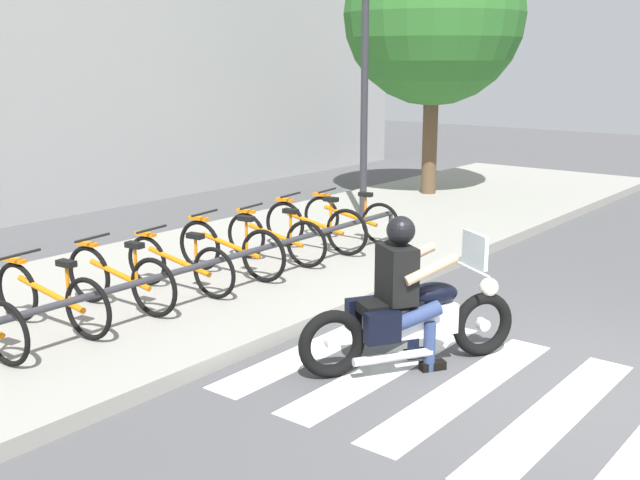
{
  "coord_description": "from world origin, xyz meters",
  "views": [
    {
      "loc": [
        -6.23,
        -2.08,
        2.8
      ],
      "look_at": [
        0.36,
        3.15,
        0.82
      ],
      "focal_mm": 43.3,
      "sensor_mm": 36.0,
      "label": 1
    }
  ],
  "objects_px": {
    "street_lamp": "(365,66)",
    "motorcycle": "(412,319)",
    "bike_rack": "(239,257)",
    "tree_near_rack": "(434,14)",
    "bicycle_1": "(51,297)",
    "bicycle_4": "(230,248)",
    "bicycle_6": "(315,226)",
    "rider": "(405,282)",
    "bicycle_3": "(179,264)",
    "bicycle_7": "(350,218)",
    "bicycle_2": "(120,278)",
    "bicycle_5": "(275,238)"
  },
  "relations": [
    {
      "from": "bicycle_3",
      "to": "rider",
      "type": "bearing_deg",
      "value": -89.58
    },
    {
      "from": "rider",
      "to": "bicycle_4",
      "type": "bearing_deg",
      "value": 75.08
    },
    {
      "from": "bicycle_4",
      "to": "bicycle_6",
      "type": "relative_size",
      "value": 0.98
    },
    {
      "from": "bicycle_4",
      "to": "street_lamp",
      "type": "bearing_deg",
      "value": 11.75
    },
    {
      "from": "bicycle_3",
      "to": "bicycle_4",
      "type": "bearing_deg",
      "value": -0.09
    },
    {
      "from": "bike_rack",
      "to": "motorcycle",
      "type": "bearing_deg",
      "value": -97.43
    },
    {
      "from": "bicycle_6",
      "to": "street_lamp",
      "type": "distance_m",
      "value": 3.3
    },
    {
      "from": "bicycle_2",
      "to": "bicycle_3",
      "type": "distance_m",
      "value": 0.83
    },
    {
      "from": "street_lamp",
      "to": "motorcycle",
      "type": "bearing_deg",
      "value": -140.48
    },
    {
      "from": "rider",
      "to": "bicycle_6",
      "type": "xyz_separation_m",
      "value": [
        2.48,
        3.05,
        -0.31
      ]
    },
    {
      "from": "bicycle_5",
      "to": "street_lamp",
      "type": "distance_m",
      "value": 3.94
    },
    {
      "from": "bicycle_6",
      "to": "bicycle_4",
      "type": "bearing_deg",
      "value": -180.0
    },
    {
      "from": "bicycle_5",
      "to": "bike_rack",
      "type": "bearing_deg",
      "value": -156.1
    },
    {
      "from": "bicycle_1",
      "to": "bicycle_7",
      "type": "bearing_deg",
      "value": 0.0
    },
    {
      "from": "bicycle_3",
      "to": "tree_near_rack",
      "type": "xyz_separation_m",
      "value": [
        7.68,
        1.23,
        3.14
      ]
    },
    {
      "from": "bicycle_6",
      "to": "street_lamp",
      "type": "bearing_deg",
      "value": 19.61
    },
    {
      "from": "rider",
      "to": "bicycle_2",
      "type": "height_order",
      "value": "rider"
    },
    {
      "from": "bicycle_4",
      "to": "bicycle_5",
      "type": "bearing_deg",
      "value": 0.04
    },
    {
      "from": "bicycle_3",
      "to": "tree_near_rack",
      "type": "height_order",
      "value": "tree_near_rack"
    },
    {
      "from": "bicycle_1",
      "to": "bicycle_4",
      "type": "relative_size",
      "value": 1.01
    },
    {
      "from": "bike_rack",
      "to": "tree_near_rack",
      "type": "bearing_deg",
      "value": 13.82
    },
    {
      "from": "bike_rack",
      "to": "bicycle_5",
      "type": "bearing_deg",
      "value": 23.9
    },
    {
      "from": "bike_rack",
      "to": "tree_near_rack",
      "type": "distance_m",
      "value": 8.08
    },
    {
      "from": "bicycle_7",
      "to": "tree_near_rack",
      "type": "xyz_separation_m",
      "value": [
        4.35,
        1.23,
        3.14
      ]
    },
    {
      "from": "bike_rack",
      "to": "tree_near_rack",
      "type": "xyz_separation_m",
      "value": [
        7.27,
        1.79,
        3.05
      ]
    },
    {
      "from": "motorcycle",
      "to": "bike_rack",
      "type": "relative_size",
      "value": 0.3
    },
    {
      "from": "bicycle_2",
      "to": "bicycle_4",
      "type": "distance_m",
      "value": 1.67
    },
    {
      "from": "bicycle_4",
      "to": "bicycle_6",
      "type": "xyz_separation_m",
      "value": [
        1.67,
        0.0,
        0.0
      ]
    },
    {
      "from": "bicycle_4",
      "to": "bike_rack",
      "type": "height_order",
      "value": "bicycle_4"
    },
    {
      "from": "bicycle_2",
      "to": "bicycle_7",
      "type": "height_order",
      "value": "bicycle_2"
    },
    {
      "from": "rider",
      "to": "bike_rack",
      "type": "bearing_deg",
      "value": 80.99
    },
    {
      "from": "bicycle_3",
      "to": "bicycle_5",
      "type": "relative_size",
      "value": 1.02
    },
    {
      "from": "bike_rack",
      "to": "bicycle_7",
      "type": "bearing_deg",
      "value": 10.76
    },
    {
      "from": "bicycle_4",
      "to": "bicycle_2",
      "type": "bearing_deg",
      "value": 180.0
    },
    {
      "from": "bicycle_7",
      "to": "bicycle_3",
      "type": "bearing_deg",
      "value": 179.99
    },
    {
      "from": "motorcycle",
      "to": "bicycle_7",
      "type": "distance_m",
      "value": 4.48
    },
    {
      "from": "bicycle_7",
      "to": "street_lamp",
      "type": "distance_m",
      "value": 2.79
    },
    {
      "from": "bicycle_2",
      "to": "bicycle_3",
      "type": "height_order",
      "value": "bicycle_2"
    },
    {
      "from": "rider",
      "to": "bicycle_4",
      "type": "distance_m",
      "value": 3.17
    },
    {
      "from": "bicycle_5",
      "to": "bicycle_7",
      "type": "relative_size",
      "value": 0.98
    },
    {
      "from": "bicycle_7",
      "to": "tree_near_rack",
      "type": "relative_size",
      "value": 0.3
    },
    {
      "from": "bicycle_1",
      "to": "bike_rack",
      "type": "height_order",
      "value": "bicycle_1"
    },
    {
      "from": "bicycle_1",
      "to": "bike_rack",
      "type": "xyz_separation_m",
      "value": [
        2.09,
        -0.55,
        0.08
      ]
    },
    {
      "from": "bicycle_1",
      "to": "bicycle_4",
      "type": "height_order",
      "value": "bicycle_4"
    },
    {
      "from": "tree_near_rack",
      "to": "bicycle_7",
      "type": "bearing_deg",
      "value": -164.17
    },
    {
      "from": "bicycle_2",
      "to": "bicycle_6",
      "type": "bearing_deg",
      "value": -0.0
    },
    {
      "from": "bicycle_3",
      "to": "bicycle_7",
      "type": "height_order",
      "value": "bicycle_7"
    },
    {
      "from": "bicycle_1",
      "to": "street_lamp",
      "type": "height_order",
      "value": "street_lamp"
    },
    {
      "from": "bicycle_5",
      "to": "street_lamp",
      "type": "relative_size",
      "value": 0.36
    },
    {
      "from": "bicycle_2",
      "to": "rider",
      "type": "bearing_deg",
      "value": -74.29
    }
  ]
}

